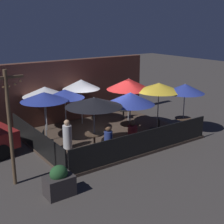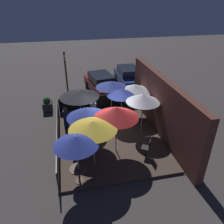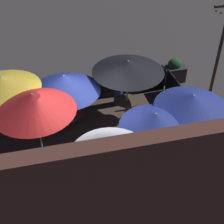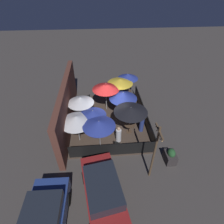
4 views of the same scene
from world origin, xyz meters
name	(u,v)px [view 4 (image 4 of 4)]	position (x,y,z in m)	size (l,w,h in m)	color
ground_plane	(109,120)	(0.00, 0.00, 0.00)	(60.00, 60.00, 0.00)	#423D3A
patio_deck	(109,120)	(0.00, 0.00, 0.06)	(7.09, 5.61, 0.12)	#47382D
building_wall	(67,105)	(0.00, 3.03, 1.66)	(8.69, 0.36, 3.31)	brown
fence_front	(144,113)	(0.00, -2.76, 0.59)	(6.89, 0.05, 0.95)	black
fence_side_left	(113,150)	(-3.50, 0.00, 0.59)	(0.05, 5.41, 0.95)	black
patio_umbrella_0	(131,110)	(-1.54, -1.37, 2.17)	(2.28, 2.28, 2.23)	#B2B2B7
patio_umbrella_1	(128,76)	(3.09, -1.88, 2.24)	(1.79, 1.79, 2.34)	#B2B2B7
patio_umbrella_2	(123,95)	(0.47, -1.14, 1.99)	(2.14, 2.14, 2.14)	#B2B2B7
patio_umbrella_3	(93,113)	(-1.53, 1.15, 2.04)	(1.80, 1.80, 2.12)	#B2B2B7
patio_umbrella_4	(76,119)	(-2.07, 2.16, 2.03)	(2.12, 2.12, 2.14)	#B2B2B7
patio_umbrella_5	(80,100)	(-0.18, 2.00, 2.19)	(1.89, 1.89, 2.31)	#B2B2B7
patio_umbrella_6	(99,124)	(-2.70, 0.76, 2.13)	(2.02, 2.02, 2.21)	#B2B2B7
patio_umbrella_7	(106,86)	(1.37, 0.12, 2.33)	(2.15, 2.15, 2.47)	#B2B2B7
patio_umbrella_8	(120,81)	(2.19, -1.10, 2.28)	(2.12, 2.12, 2.36)	#B2B2B7
dining_table_0	(129,126)	(-1.54, -1.37, 0.71)	(0.78, 0.78, 0.75)	#4C3828
dining_table_1	(127,92)	(3.09, -1.88, 0.67)	(0.76, 0.76, 0.71)	#4C3828
dining_table_2	(123,109)	(0.47, -1.14, 0.69)	(0.87, 0.87, 0.72)	#4C3828
patio_chair_0	(129,103)	(1.45, -1.79, 0.61)	(0.55, 0.55, 0.91)	black
patio_chair_1	(118,145)	(-3.19, -0.39, 0.61)	(0.55, 0.55, 0.91)	black
patio_chair_2	(90,100)	(2.11, 1.51, 0.63)	(0.55, 0.55, 0.93)	black
patron_0	(133,113)	(0.02, -1.89, 0.63)	(0.55, 0.55, 1.16)	maroon
patron_1	(119,135)	(-2.31, -0.50, 0.67)	(0.51, 0.51, 1.23)	silver
patron_2	(142,124)	(-1.47, -2.26, 0.75)	(0.36, 0.36, 1.33)	navy
planter_box	(170,156)	(-4.14, -3.50, 0.44)	(0.88, 0.62, 1.00)	#332D2D
light_post	(155,151)	(-5.04, -2.00, 2.13)	(1.10, 0.12, 3.81)	brown
parked_car_0	(103,192)	(-6.27, 0.69, 0.85)	(4.47, 2.41, 1.62)	maroon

